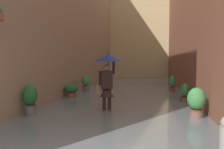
{
  "coord_description": "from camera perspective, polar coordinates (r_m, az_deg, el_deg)",
  "views": [
    {
      "loc": [
        -1.07,
        3.02,
        1.75
      ],
      "look_at": [
        0.14,
        -4.7,
        1.29
      ],
      "focal_mm": 38.8,
      "sensor_mm": 36.0,
      "label": 1
    }
  ],
  "objects": [
    {
      "name": "flood_water",
      "position": [
        13.41,
        4.25,
        -3.98
      ],
      "size": [
        6.44,
        26.47,
        0.07
      ],
      "primitive_type": "cube",
      "color": "slate",
      "rests_on": "ground_plane"
    },
    {
      "name": "potted_plant_mid_right",
      "position": [
        13.03,
        -6.14,
        -2.05
      ],
      "size": [
        0.47,
        0.47,
        0.97
      ],
      "color": "#66605B",
      "rests_on": "ground_plane"
    },
    {
      "name": "person_wading",
      "position": [
        8.05,
        -1.05,
        0.65
      ],
      "size": [
        0.94,
        0.94,
        2.0
      ],
      "color": "#4C4233",
      "rests_on": "ground_plane"
    },
    {
      "name": "potted_plant_near_left",
      "position": [
        10.25,
        16.82,
        -4.25
      ],
      "size": [
        0.36,
        0.36,
        0.8
      ],
      "color": "brown",
      "rests_on": "ground_plane"
    },
    {
      "name": "potted_plant_far_left",
      "position": [
        7.6,
        19.27,
        -6.16
      ],
      "size": [
        0.53,
        0.53,
        0.94
      ],
      "color": "brown",
      "rests_on": "ground_plane"
    },
    {
      "name": "building_facade_far",
      "position": [
        24.71,
        6.46,
        12.24
      ],
      "size": [
        9.24,
        1.8,
        11.13
      ],
      "primitive_type": "cube",
      "color": "tan",
      "rests_on": "ground_plane"
    },
    {
      "name": "potted_plant_far_right",
      "position": [
        7.85,
        -18.72,
        -5.51
      ],
      "size": [
        0.45,
        0.45,
        1.01
      ],
      "color": "#66605B",
      "rests_on": "ground_plane"
    },
    {
      "name": "potted_plant_mid_left",
      "position": [
        13.46,
        14.07,
        -2.12
      ],
      "size": [
        0.33,
        0.33,
        0.94
      ],
      "color": "brown",
      "rests_on": "ground_plane"
    },
    {
      "name": "potted_plant_near_right",
      "position": [
        11.27,
        -9.56,
        -3.64
      ],
      "size": [
        0.63,
        0.63,
        0.66
      ],
      "color": "brown",
      "rests_on": "ground_plane"
    },
    {
      "name": "ground_plane",
      "position": [
        13.41,
        4.25,
        -4.12
      ],
      "size": [
        60.0,
        60.0,
        0.0
      ],
      "primitive_type": "plane",
      "color": "#605B56"
    }
  ]
}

